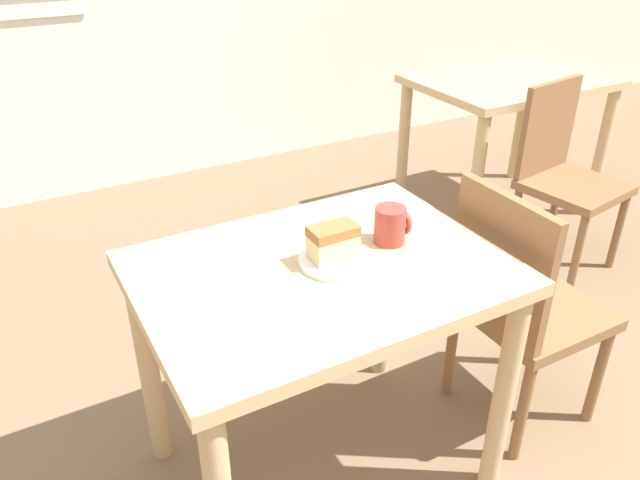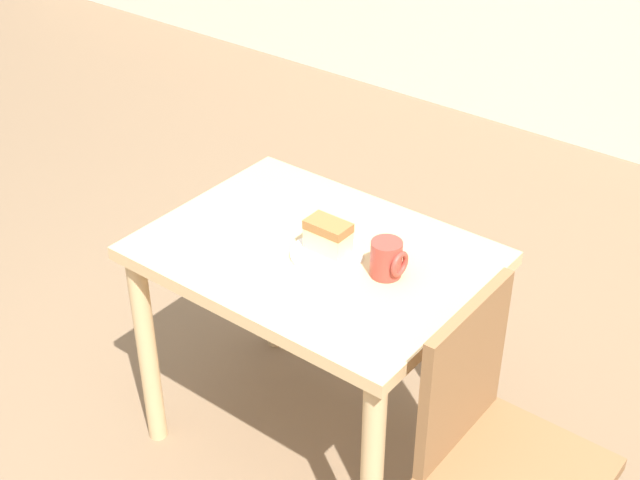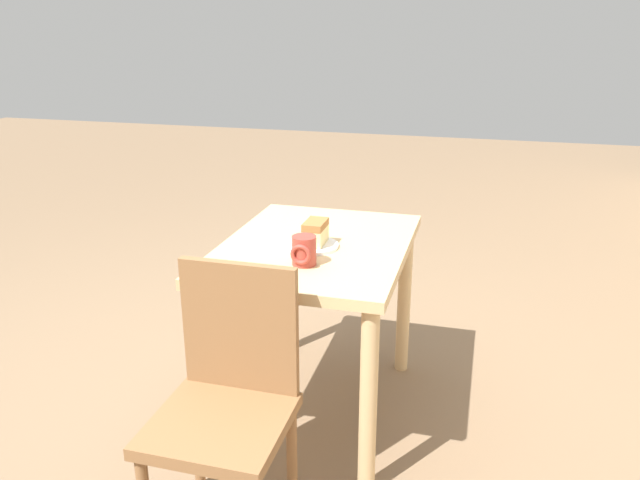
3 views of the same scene
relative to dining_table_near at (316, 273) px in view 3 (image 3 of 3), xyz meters
name	(u,v)px [view 3 (image 3 of 3)]	position (x,y,z in m)	size (l,w,h in m)	color
ground_plane	(194,408)	(0.13, -0.50, -0.62)	(14.00, 14.00, 0.00)	#7A6047
dining_table_near	(316,273)	(0.00, 0.00, 0.00)	(0.94, 0.70, 0.74)	tan
chair_near_window	(228,396)	(0.66, -0.09, -0.16)	(0.40, 0.40, 0.86)	brown
plate	(312,245)	(0.05, 0.00, 0.13)	(0.20, 0.20, 0.01)	white
cake_slice	(315,232)	(0.04, 0.01, 0.18)	(0.12, 0.07, 0.09)	#E5CC89
coffee_mug	(304,251)	(0.23, 0.02, 0.18)	(0.09, 0.09, 0.10)	#9E382D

